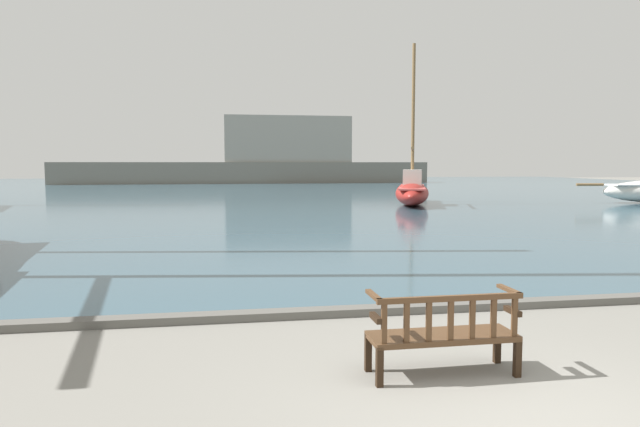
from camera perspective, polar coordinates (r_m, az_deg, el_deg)
ground_plane at (r=5.59m, az=20.31°, el=-19.41°), size 160.00×160.00×0.00m
harbor_water at (r=48.51m, az=-6.64°, el=2.35°), size 100.00×80.00×0.08m
quay_edge_kerb at (r=8.92m, az=7.71°, el=-9.46°), size 40.00×0.30×0.12m
park_bench at (r=6.40m, az=12.24°, el=-11.57°), size 1.60×0.53×0.92m
sailboat_far_port at (r=30.95m, az=9.19°, el=2.31°), size 4.09×7.62×8.52m
far_breakwater at (r=63.76m, az=-5.81°, el=5.32°), size 41.12×2.40×7.54m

